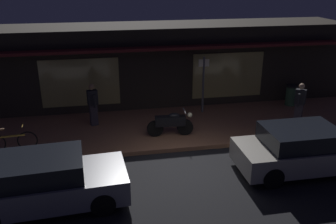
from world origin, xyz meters
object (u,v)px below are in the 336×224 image
(bicycle_parked, at_px, (11,141))
(trash_bin, at_px, (291,95))
(sign_post, at_px, (203,81))
(parked_car_far, at_px, (302,149))
(parked_car_near, at_px, (45,182))
(person_photographer, at_px, (93,104))
(person_bystander, at_px, (300,103))
(motorcycle, at_px, (171,123))

(bicycle_parked, xyz_separation_m, trash_bin, (11.40, 2.50, 0.11))
(sign_post, relative_size, trash_bin, 2.58)
(bicycle_parked, distance_m, parked_car_far, 9.38)
(parked_car_near, height_order, parked_car_far, same)
(bicycle_parked, xyz_separation_m, person_photographer, (2.70, 1.79, 0.52))
(person_bystander, bearing_deg, person_photographer, 170.01)
(sign_post, bearing_deg, person_photographer, -172.55)
(person_photographer, relative_size, person_bystander, 1.00)
(person_photographer, relative_size, parked_car_far, 0.41)
(motorcycle, xyz_separation_m, person_photographer, (-2.78, 1.53, 0.38))
(trash_bin, bearing_deg, bicycle_parked, -167.60)
(parked_car_near, distance_m, parked_car_far, 7.53)
(trash_bin, bearing_deg, parked_car_near, -150.31)
(person_bystander, height_order, parked_car_near, person_bystander)
(bicycle_parked, height_order, person_bystander, person_bystander)
(person_bystander, xyz_separation_m, trash_bin, (0.81, 2.11, -0.41))
(bicycle_parked, xyz_separation_m, person_bystander, (10.59, 0.40, 0.52))
(motorcycle, xyz_separation_m, person_bystander, (5.11, 0.14, 0.38))
(bicycle_parked, height_order, parked_car_near, parked_car_near)
(trash_bin, height_order, parked_car_near, parked_car_near)
(trash_bin, bearing_deg, person_bystander, -110.97)
(sign_post, xyz_separation_m, parked_car_near, (-5.78, -5.53, -0.81))
(sign_post, relative_size, parked_car_near, 0.57)
(motorcycle, xyz_separation_m, parked_car_far, (3.52, -2.92, 0.06))
(person_photographer, height_order, trash_bin, person_photographer)
(person_photographer, distance_m, parked_car_near, 5.09)
(parked_car_far, bearing_deg, sign_post, 108.95)
(motorcycle, distance_m, person_photographer, 3.19)
(trash_bin, xyz_separation_m, parked_car_far, (-2.40, -5.17, 0.08))
(bicycle_parked, bearing_deg, sign_post, 18.18)
(bicycle_parked, relative_size, person_photographer, 0.99)
(person_photographer, distance_m, sign_post, 4.63)
(motorcycle, height_order, sign_post, sign_post)
(sign_post, height_order, trash_bin, sign_post)
(sign_post, bearing_deg, person_bystander, -30.84)
(sign_post, distance_m, parked_car_far, 5.40)
(sign_post, bearing_deg, bicycle_parked, -161.82)
(motorcycle, bearing_deg, parked_car_far, -39.70)
(bicycle_parked, bearing_deg, person_photographer, 33.54)
(person_photographer, bearing_deg, bicycle_parked, -146.46)
(person_bystander, bearing_deg, sign_post, 149.16)
(person_bystander, xyz_separation_m, sign_post, (-3.33, 1.99, 0.48))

